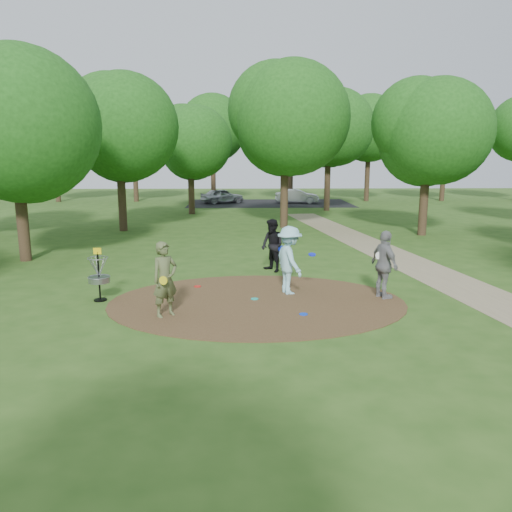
{
  "coord_description": "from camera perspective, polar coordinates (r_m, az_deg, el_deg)",
  "views": [
    {
      "loc": [
        -0.41,
        -13.6,
        4.08
      ],
      "look_at": [
        0.0,
        1.2,
        1.1
      ],
      "focal_mm": 35.0,
      "sensor_mm": 36.0,
      "label": 1
    }
  ],
  "objects": [
    {
      "name": "disc_golf_basket",
      "position": [
        14.84,
        -17.55,
        -1.63
      ],
      "size": [
        0.63,
        0.63,
        1.54
      ],
      "color": "black",
      "rests_on": "ground"
    },
    {
      "name": "car_left",
      "position": [
        43.9,
        -3.9,
        6.87
      ],
      "size": [
        4.04,
        2.93,
        1.28
      ],
      "primitive_type": "imported",
      "rotation": [
        0.0,
        0.0,
        2.0
      ],
      "color": "#AFB0B7",
      "rests_on": "ground"
    },
    {
      "name": "player_walking_with_disc",
      "position": [
        17.77,
        1.89,
        1.21
      ],
      "size": [
        1.1,
        1.16,
        1.89
      ],
      "color": "black",
      "rests_on": "ground"
    },
    {
      "name": "disc_ground_blue",
      "position": [
        13.14,
        5.44,
        -6.63
      ],
      "size": [
        0.22,
        0.22,
        0.02
      ],
      "primitive_type": "cylinder",
      "color": "#0D3BEA",
      "rests_on": "dirt_clearing"
    },
    {
      "name": "car_right",
      "position": [
        43.79,
        4.69,
        6.82
      ],
      "size": [
        3.82,
        1.52,
        1.24
      ],
      "primitive_type": "imported",
      "rotation": [
        0.0,
        0.0,
        1.52
      ],
      "color": "#ACADB4",
      "rests_on": "ground"
    },
    {
      "name": "disc_ground_cyan",
      "position": [
        14.44,
        -0.16,
        -4.92
      ],
      "size": [
        0.22,
        0.22,
        0.02
      ],
      "primitive_type": "cylinder",
      "color": "#16B4A0",
      "rests_on": "dirt_clearing"
    },
    {
      "name": "disc_ground_red",
      "position": [
        15.89,
        -6.7,
        -3.47
      ],
      "size": [
        0.22,
        0.22,
        0.02
      ],
      "primitive_type": "cylinder",
      "color": "red",
      "rests_on": "dirt_clearing"
    },
    {
      "name": "player_waiting_with_disc",
      "position": [
        14.83,
        14.47,
        -0.99
      ],
      "size": [
        0.84,
        1.26,
        1.99
      ],
      "color": "gray",
      "rests_on": "ground"
    },
    {
      "name": "player_observer_with_disc",
      "position": [
        12.96,
        -10.36,
        -2.65
      ],
      "size": [
        0.85,
        0.82,
        1.96
      ],
      "color": "#525C35",
      "rests_on": "ground"
    },
    {
      "name": "parking_lot",
      "position": [
        43.86,
        1.57,
        6.05
      ],
      "size": [
        14.0,
        8.0,
        0.01
      ],
      "primitive_type": "cube",
      "color": "black",
      "rests_on": "ground"
    },
    {
      "name": "footpath",
      "position": [
        17.55,
        21.68,
        -2.87
      ],
      "size": [
        7.55,
        39.89,
        0.01
      ],
      "primitive_type": "cube",
      "rotation": [
        0.0,
        0.0,
        0.14
      ],
      "color": "#8C7A5B",
      "rests_on": "ground"
    },
    {
      "name": "player_throwing_with_disc",
      "position": [
        14.89,
        3.85,
        -0.49
      ],
      "size": [
        1.37,
        1.5,
        2.05
      ],
      "color": "#98D6E3",
      "rests_on": "ground"
    },
    {
      "name": "ground",
      "position": [
        14.21,
        0.14,
        -5.31
      ],
      "size": [
        100.0,
        100.0,
        0.0
      ],
      "primitive_type": "plane",
      "color": "#2D5119",
      "rests_on": "ground"
    },
    {
      "name": "tree_ring",
      "position": [
        22.78,
        3.08,
        14.29
      ],
      "size": [
        37.18,
        45.05,
        9.08
      ],
      "color": "#332316",
      "rests_on": "ground"
    },
    {
      "name": "dirt_clearing",
      "position": [
        14.21,
        0.14,
        -5.27
      ],
      "size": [
        8.4,
        8.4,
        0.02
      ],
      "primitive_type": "cylinder",
      "color": "#47301C",
      "rests_on": "ground"
    }
  ]
}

